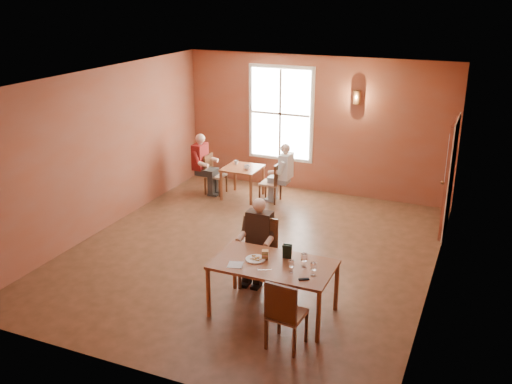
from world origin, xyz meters
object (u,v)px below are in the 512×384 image
at_px(diner_main, 257,248).
at_px(chair_diner_white, 270,182).
at_px(chair_diner_main, 258,254).
at_px(chair_diner_maroon, 216,174).
at_px(diner_white, 272,174).
at_px(chair_empty, 287,313).
at_px(second_table, 243,182).
at_px(main_table, 273,288).
at_px(diner_maroon, 214,165).

relative_size(diner_main, chair_diner_white, 1.49).
bearing_deg(chair_diner_main, chair_diner_maroon, -54.35).
height_order(diner_main, diner_white, diner_main).
height_order(chair_empty, second_table, chair_empty).
bearing_deg(main_table, chair_diner_maroon, 125.96).
relative_size(diner_main, chair_diner_maroon, 1.47).
relative_size(second_table, chair_diner_maroon, 0.88).
bearing_deg(diner_white, second_table, 90.00).
bearing_deg(chair_empty, second_table, 124.79).
height_order(chair_diner_maroon, diner_maroon, diner_maroon).
distance_m(main_table, chair_empty, 0.80).
bearing_deg(chair_empty, chair_diner_main, 130.49).
xyz_separation_m(diner_white, diner_maroon, (-1.36, 0.00, 0.03)).
bearing_deg(diner_white, chair_empty, -156.20).
relative_size(second_table, chair_diner_white, 0.89).
bearing_deg(chair_diner_main, main_table, 127.57).
xyz_separation_m(main_table, second_table, (-2.34, 4.13, -0.05)).
bearing_deg(diner_maroon, chair_diner_maroon, 90.00).
distance_m(chair_diner_main, diner_maroon, 4.30).
bearing_deg(main_table, chair_diner_main, 127.57).
relative_size(chair_diner_white, diner_maroon, 0.66).
distance_m(chair_diner_main, chair_empty, 1.61).
height_order(chair_empty, chair_diner_white, chair_empty).
bearing_deg(chair_diner_white, second_table, 90.00).
bearing_deg(diner_maroon, second_table, 90.00).
distance_m(chair_diner_white, diner_white, 0.19).
height_order(main_table, chair_diner_white, chair_diner_white).
bearing_deg(diner_main, chair_diner_main, -90.00).
bearing_deg(chair_diner_main, diner_white, -71.50).
bearing_deg(second_table, diner_white, 0.00).
xyz_separation_m(diner_main, second_table, (-1.84, 3.51, -0.30)).
xyz_separation_m(chair_diner_main, diner_white, (-1.16, 3.48, 0.09)).
bearing_deg(chair_empty, main_table, 128.82).
bearing_deg(main_table, second_table, 119.59).
bearing_deg(main_table, chair_diner_white, 112.31).
height_order(diner_main, chair_empty, diner_main).
bearing_deg(diner_white, chair_diner_maroon, 90.00).
xyz_separation_m(diner_main, chair_diner_maroon, (-2.49, 3.51, -0.21)).
xyz_separation_m(chair_diner_main, diner_maroon, (-2.52, 3.48, 0.12)).
distance_m(chair_diner_maroon, diner_maroon, 0.22).
relative_size(chair_empty, diner_maroon, 0.74).
xyz_separation_m(chair_diner_main, chair_empty, (0.94, -1.30, -0.05)).
xyz_separation_m(chair_diner_white, diner_maroon, (-1.33, 0.00, 0.22)).
relative_size(main_table, chair_diner_white, 1.92).
bearing_deg(second_table, chair_empty, -59.74).
distance_m(chair_diner_white, diner_maroon, 1.35).
xyz_separation_m(main_table, chair_diner_main, (-0.50, 0.65, 0.14)).
distance_m(chair_empty, chair_diner_maroon, 5.89).
height_order(second_table, diner_maroon, diner_maroon).
xyz_separation_m(chair_empty, chair_diner_maroon, (-3.44, 4.78, -0.04)).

